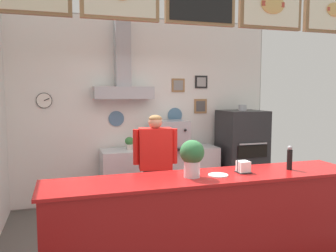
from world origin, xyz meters
TOP-DOWN VIEW (x-y plane):
  - back_wall_assembly at (-0.02, 2.26)m, footprint 4.47×2.61m
  - service_counter at (0.00, -0.30)m, footprint 3.21×0.64m
  - back_prep_counter at (0.17, 2.02)m, footprint 1.93×0.54m
  - pizza_oven at (1.59, 1.87)m, footprint 0.71×0.73m
  - shop_worker at (-0.23, 0.86)m, footprint 0.57×0.28m
  - espresso_machine at (0.34, 2.00)m, footprint 0.53×0.57m
  - potted_sage at (-0.34, 2.02)m, footprint 0.15×0.15m
  - potted_thyme at (-0.03, 2.04)m, footprint 0.24×0.24m
  - pepper_grinder at (0.93, -0.31)m, footprint 0.06×0.06m
  - basil_vase at (-0.18, -0.31)m, footprint 0.24×0.24m
  - condiment_plate at (0.09, -0.34)m, footprint 0.20×0.20m
  - napkin_holder at (0.39, -0.29)m, footprint 0.14×0.13m

SIDE VIEW (x-z plane):
  - back_prep_counter at x=0.17m, z-range -0.01..0.93m
  - service_counter at x=0.00m, z-range 0.00..1.04m
  - pizza_oven at x=1.59m, z-range -0.05..1.60m
  - shop_worker at x=-0.23m, z-range 0.05..1.62m
  - condiment_plate at x=0.09m, z-range 1.04..1.05m
  - potted_sage at x=-0.34m, z-range 0.95..1.16m
  - potted_thyme at x=-0.03m, z-range 0.95..1.20m
  - napkin_holder at x=0.39m, z-range 1.03..1.17m
  - espresso_machine at x=0.34m, z-range 0.93..1.39m
  - pepper_grinder at x=0.93m, z-range 1.04..1.30m
  - basil_vase at x=-0.18m, z-range 1.06..1.42m
  - back_wall_assembly at x=-0.02m, z-range 0.11..3.21m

